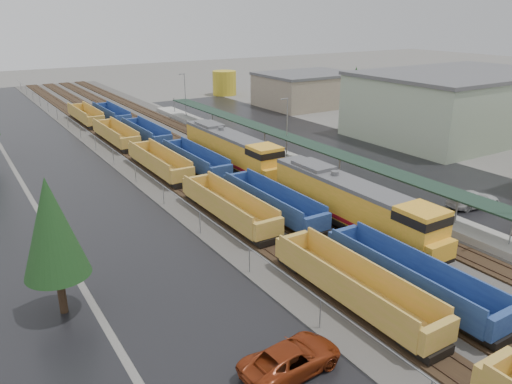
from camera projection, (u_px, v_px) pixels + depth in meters
ballast_strip at (185, 154)px, 66.36m from camera, size 20.00×160.00×0.08m
trackbed at (185, 153)px, 66.31m from camera, size 14.60×160.00×0.22m
west_parking_lot at (68, 172)px, 58.84m from camera, size 10.00×160.00×0.02m
east_commuter_lot at (343, 150)px, 67.95m from camera, size 16.00×100.00×0.02m
station_platform at (286, 155)px, 62.94m from camera, size 3.00×80.00×8.00m
chainlink_fence at (117, 155)px, 59.81m from camera, size 0.08×160.04×2.02m
industrial_buildings at (461, 111)px, 72.61m from camera, size 32.52×75.30×9.50m
distant_hills at (132, 57)px, 208.60m from camera, size 301.00×140.00×25.20m
tree_west_near at (52, 228)px, 29.50m from camera, size 3.96×3.96×9.00m
tree_east at (355, 90)px, 76.62m from camera, size 4.40×4.40×10.00m
locomotive_lead at (354, 204)px, 42.41m from camera, size 3.02×19.91×4.51m
locomotive_trail at (232, 150)px, 59.10m from camera, size 3.02×19.91×4.51m
well_string_yellow at (228, 208)px, 44.97m from camera, size 2.76×112.29×2.45m
well_string_blue at (272, 203)px, 46.08m from camera, size 2.68×112.20×2.37m
storage_tank at (224, 83)px, 112.29m from camera, size 5.32×5.32×5.32m
parked_car_west_c at (291, 359)px, 26.03m from camera, size 3.07×5.92×1.59m
parked_car_east_c at (474, 199)px, 48.10m from camera, size 3.28×5.75×1.57m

